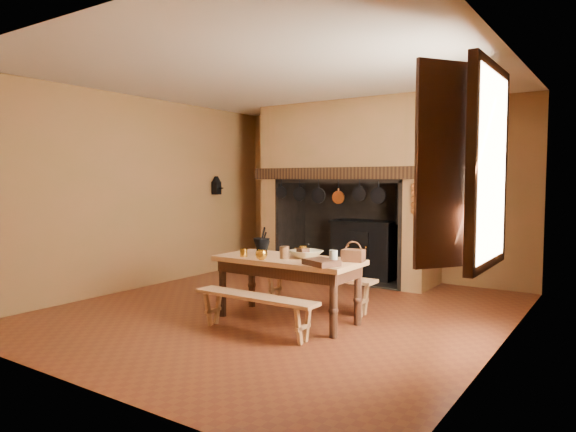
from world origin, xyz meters
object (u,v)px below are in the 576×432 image
(bench_front, at_px, (255,305))
(wicker_basket, at_px, (353,255))
(iron_range, at_px, (366,249))
(mixing_bowl, at_px, (306,254))
(coffee_grinder, at_px, (303,252))
(work_table, at_px, (288,268))

(bench_front, bearing_deg, wicker_basket, 47.07)
(iron_range, distance_m, mixing_bowl, 2.70)
(iron_range, distance_m, coffee_grinder, 2.71)
(bench_front, xyz_separation_m, coffee_grinder, (0.13, 0.71, 0.48))
(work_table, bearing_deg, iron_range, 97.27)
(bench_front, relative_size, coffee_grinder, 8.58)
(work_table, height_order, wicker_basket, wicker_basket)
(bench_front, bearing_deg, work_table, 90.00)
(wicker_basket, bearing_deg, iron_range, 102.86)
(work_table, height_order, bench_front, work_table)
(iron_range, height_order, work_table, iron_range)
(bench_front, relative_size, mixing_bowl, 4.18)
(work_table, xyz_separation_m, mixing_bowl, (0.16, 0.12, 0.15))
(bench_front, height_order, coffee_grinder, coffee_grinder)
(mixing_bowl, bearing_deg, bench_front, -102.32)
(iron_range, bearing_deg, mixing_bowl, -79.02)
(wicker_basket, bearing_deg, bench_front, -142.70)
(iron_range, xyz_separation_m, bench_front, (0.35, -3.37, -0.18))
(coffee_grinder, relative_size, wicker_basket, 0.66)
(coffee_grinder, bearing_deg, work_table, -121.95)
(iron_range, xyz_separation_m, wicker_basket, (1.08, -2.59, 0.30))
(iron_range, relative_size, coffee_grinder, 9.57)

